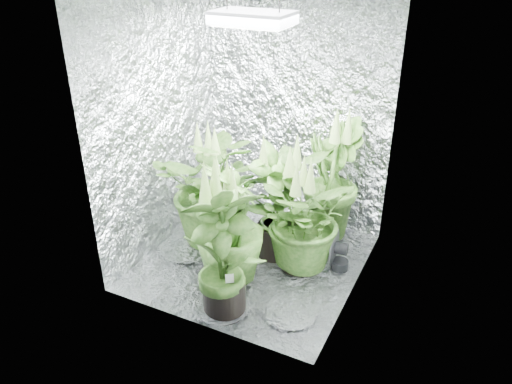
{
  "coord_description": "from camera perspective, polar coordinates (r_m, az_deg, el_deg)",
  "views": [
    {
      "loc": [
        1.45,
        -2.9,
        2.28
      ],
      "look_at": [
        0.02,
        0.0,
        0.62
      ],
      "focal_mm": 35.0,
      "sensor_mm": 36.0,
      "label": 1
    }
  ],
  "objects": [
    {
      "name": "ground",
      "position": [
        3.97,
        -0.3,
        -7.88
      ],
      "size": [
        1.6,
        1.6,
        0.0
      ],
      "primitive_type": "plane",
      "color": "silver",
      "rests_on": "ground"
    },
    {
      "name": "plant_b",
      "position": [
        3.83,
        2.33,
        -1.42
      ],
      "size": [
        0.63,
        0.63,
        1.0
      ],
      "rotation": [
        0.0,
        0.0,
        1.14
      ],
      "color": "black",
      "rests_on": "ground"
    },
    {
      "name": "grow_lamp",
      "position": [
        3.28,
        -0.38,
        19.24
      ],
      "size": [
        0.5,
        0.3,
        0.22
      ],
      "color": "gray",
      "rests_on": "ceiling"
    },
    {
      "name": "circulation_fan",
      "position": [
        3.86,
        9.27,
        -6.88
      ],
      "size": [
        0.14,
        0.29,
        0.33
      ],
      "rotation": [
        0.0,
        0.0,
        0.07
      ],
      "color": "black",
      "rests_on": "ground"
    },
    {
      "name": "plant_label",
      "position": [
        3.27,
        -3.03,
        -10.07
      ],
      "size": [
        0.06,
        0.05,
        0.09
      ],
      "primitive_type": "cube",
      "rotation": [
        -0.21,
        0.0,
        0.61
      ],
      "color": "white",
      "rests_on": "plant_f"
    },
    {
      "name": "plant_f",
      "position": [
        3.21,
        -3.82,
        -6.68
      ],
      "size": [
        0.73,
        0.73,
        1.08
      ],
      "rotation": [
        0.0,
        0.0,
        3.88
      ],
      "color": "black",
      "rests_on": "ground"
    },
    {
      "name": "plant_e",
      "position": [
        3.68,
        5.04,
        -3.04
      ],
      "size": [
        0.8,
        0.8,
        0.92
      ],
      "rotation": [
        0.0,
        0.0,
        3.07
      ],
      "color": "black",
      "rests_on": "ground"
    },
    {
      "name": "plant_c",
      "position": [
        4.1,
        8.51,
        1.38
      ],
      "size": [
        0.72,
        0.72,
        1.11
      ],
      "rotation": [
        0.0,
        0.0,
        1.95
      ],
      "color": "black",
      "rests_on": "ground"
    },
    {
      "name": "plant_a",
      "position": [
        3.95,
        -4.73,
        0.43
      ],
      "size": [
        1.07,
        1.07,
        1.06
      ],
      "rotation": [
        0.0,
        0.0,
        0.27
      ],
      "color": "black",
      "rests_on": "ground"
    },
    {
      "name": "walls",
      "position": [
        3.49,
        -0.34,
        5.68
      ],
      "size": [
        1.62,
        1.62,
        2.0
      ],
      "color": "silver",
      "rests_on": "ground"
    },
    {
      "name": "plant_d",
      "position": [
        3.54,
        -2.98,
        -3.92
      ],
      "size": [
        0.71,
        0.71,
        1.0
      ],
      "rotation": [
        0.0,
        0.0,
        2.49
      ],
      "color": "black",
      "rests_on": "ground"
    }
  ]
}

